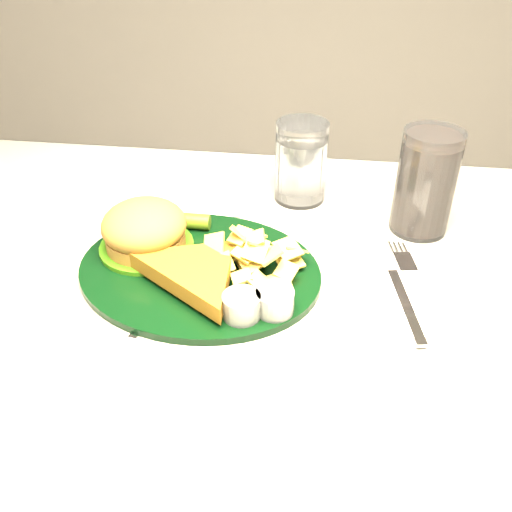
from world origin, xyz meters
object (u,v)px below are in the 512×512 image
Objects in this scene: dinner_plate at (198,251)px; fork_napkin at (405,300)px; water_glass at (301,162)px; table at (259,453)px; cola_glass at (426,182)px.

fork_napkin is (0.28, -0.03, -0.03)m from dinner_plate.
water_glass reaches higher than fork_napkin.
table is 3.56× the size of dinner_plate.
table is at bearing -143.16° from cola_glass.
water_glass is (0.12, 0.23, 0.03)m from dinner_plate.
cola_glass reaches higher than table.
fork_napkin is (0.15, -0.26, -0.06)m from water_glass.
fork_napkin is at bearing 3.98° from dinner_plate.
water_glass is (0.04, 0.24, 0.44)m from table.
table is at bearing -98.52° from water_glass.
dinner_plate is 0.28m from fork_napkin.
table is at bearing 163.63° from fork_napkin.
table is 0.43m from fork_napkin.
dinner_plate is 2.11× the size of cola_glass.
dinner_plate is 0.26m from water_glass.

